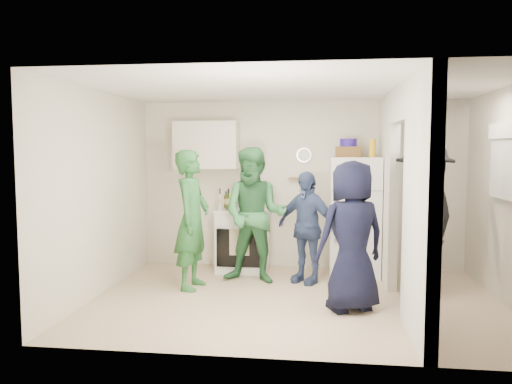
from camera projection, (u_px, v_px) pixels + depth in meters
floor at (295, 300)px, 5.93m from camera, size 4.80×4.80×0.00m
wall_back at (300, 185)px, 7.50m from camera, size 4.80×0.00×4.80m
wall_front at (286, 214)px, 4.14m from camera, size 4.80×0.00×4.80m
wall_left at (100, 193)px, 6.12m from camera, size 0.00×3.40×3.40m
wall_right at (512, 198)px, 5.52m from camera, size 0.00×3.40×3.40m
ceiling at (296, 87)px, 5.71m from camera, size 4.80×4.80×0.00m
partition_pier_back at (388, 189)px, 6.76m from camera, size 0.12×1.20×2.50m
partition_pier_front at (420, 208)px, 4.58m from camera, size 0.12×1.20×2.50m
partition_header at (403, 103)px, 5.58m from camera, size 0.12×1.00×0.40m
stove at (243, 240)px, 7.35m from camera, size 0.76×0.64×0.91m
upper_cabinet at (206, 145)px, 7.45m from camera, size 0.95×0.34×0.70m
fridge at (355, 216)px, 7.08m from camera, size 0.69×0.67×1.68m
wicker_basket at (348, 152)px, 7.07m from camera, size 0.35×0.25×0.15m
blue_bowl at (348, 143)px, 7.06m from camera, size 0.24×0.24×0.11m
yellow_cup_stack_top at (372, 148)px, 6.88m from camera, size 0.09×0.09×0.25m
wall_clock at (304, 155)px, 7.44m from camera, size 0.22×0.02×0.22m
spice_shelf at (300, 179)px, 7.44m from camera, size 0.35×0.08×0.03m
nook_window at (505, 161)px, 5.69m from camera, size 0.03×0.70×0.80m
nook_window_frame at (504, 161)px, 5.69m from camera, size 0.04×0.76×0.86m
nook_valance at (503, 131)px, 5.66m from camera, size 0.04×0.82×0.18m
yellow_cup_stack_stove at (232, 202)px, 7.09m from camera, size 0.09×0.09×0.25m
red_cup at (256, 207)px, 7.08m from camera, size 0.09×0.09×0.12m
person_green_left at (192, 219)px, 6.38m from camera, size 0.49×0.69×1.78m
person_green_center at (255, 215)px, 6.66m from camera, size 0.96×0.80×1.81m
person_denim at (306, 227)px, 6.66m from camera, size 0.94×0.77×1.50m
person_navy at (352, 236)px, 5.49m from camera, size 0.97×0.84×1.67m
person_nook at (424, 219)px, 6.00m from camera, size 0.82×1.29×1.90m
bottle_a at (226, 200)px, 7.45m from camera, size 0.06×0.06×0.25m
bottle_b at (228, 199)px, 7.22m from camera, size 0.07×0.07×0.30m
bottle_c at (239, 199)px, 7.44m from camera, size 0.08×0.08×0.26m
bottle_d at (245, 199)px, 7.26m from camera, size 0.06×0.06×0.30m
bottle_e at (253, 199)px, 7.48m from camera, size 0.08×0.08×0.27m
bottle_f at (256, 198)px, 7.31m from camera, size 0.07×0.07×0.32m
bottle_g at (261, 198)px, 7.40m from camera, size 0.06×0.06×0.29m
bottle_h at (220, 199)px, 7.20m from camera, size 0.06×0.06×0.31m
bottle_i at (247, 198)px, 7.37m from camera, size 0.06×0.06×0.31m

